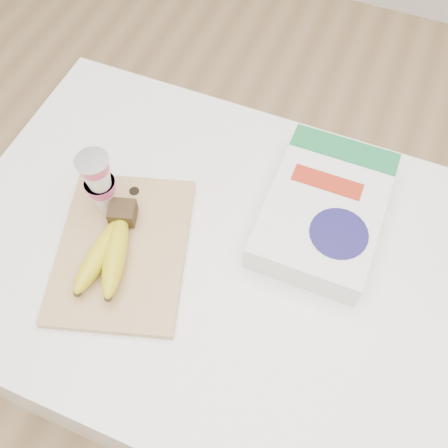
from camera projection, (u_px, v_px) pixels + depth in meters
name	position (u px, v px, depth m)	size (l,w,h in m)	color
table	(231.00, 328.00, 1.27)	(1.08, 0.72, 0.81)	white
cutting_board	(123.00, 249.00, 0.92)	(0.23, 0.32, 0.02)	tan
bananas	(110.00, 249.00, 0.89)	(0.11, 0.21, 0.06)	#382816
yogurt_stack	(99.00, 181.00, 0.90)	(0.06, 0.06, 0.14)	white
cereal_box	(324.00, 209.00, 0.94)	(0.21, 0.31, 0.07)	white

